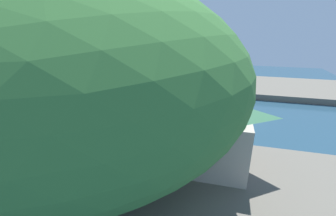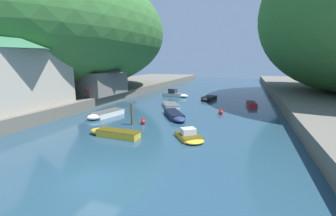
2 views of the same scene
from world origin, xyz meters
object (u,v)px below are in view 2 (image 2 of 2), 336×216
at_px(boat_mid_channel, 175,116).
at_px(boat_moored_right, 251,104).
at_px(boat_cabin_cruiser, 170,105).
at_px(waterfront_building, 2,68).
at_px(boat_yellow_tender, 208,99).
at_px(boat_far_upstream, 176,94).
at_px(boat_red_skiff, 104,114).
at_px(channel_buoy_near, 143,122).
at_px(boathouse_shed, 96,77).
at_px(boat_small_dinghy, 190,136).
at_px(channel_buoy_far, 221,112).
at_px(person_on_quay, 88,92).
at_px(boat_open_rowboat, 112,133).

xyz_separation_m(boat_mid_channel, boat_moored_right, (9.26, 12.28, -0.03)).
xyz_separation_m(boat_mid_channel, boat_cabin_cruiser, (-3.26, 7.44, -0.07)).
bearing_deg(waterfront_building, boat_cabin_cruiser, 43.49).
xyz_separation_m(boat_yellow_tender, boat_far_upstream, (-7.21, 2.44, 0.15)).
bearing_deg(boat_far_upstream, boat_red_skiff, 5.04).
height_order(boat_moored_right, channel_buoy_near, channel_buoy_near).
distance_m(waterfront_building, boat_red_skiff, 12.98).
distance_m(boat_cabin_cruiser, channel_buoy_near, 11.39).
bearing_deg(boat_far_upstream, boathouse_shed, -29.93).
height_order(boat_small_dinghy, channel_buoy_near, boat_small_dinghy).
bearing_deg(channel_buoy_near, channel_buoy_far, 45.13).
xyz_separation_m(boathouse_shed, channel_buoy_near, (13.98, -10.40, -4.11)).
distance_m(boathouse_shed, boat_cabin_cruiser, 14.05).
bearing_deg(person_on_quay, channel_buoy_near, -93.41).
bearing_deg(boat_moored_right, boathouse_shed, -173.44).
relative_size(boat_yellow_tender, boat_moored_right, 0.90).
relative_size(boat_far_upstream, boat_open_rowboat, 1.11).
bearing_deg(channel_buoy_near, boat_mid_channel, 55.98).
height_order(boat_red_skiff, person_on_quay, person_on_quay).
height_order(waterfront_building, boat_moored_right, waterfront_building).
bearing_deg(boat_yellow_tender, boat_red_skiff, 70.98).
xyz_separation_m(waterfront_building, boat_open_rowboat, (15.63, -1.15, -6.02)).
bearing_deg(waterfront_building, boat_red_skiff, 27.23).
relative_size(boat_far_upstream, channel_buoy_far, 6.25).
height_order(boat_small_dinghy, channel_buoy_far, boat_small_dinghy).
bearing_deg(boat_mid_channel, boat_far_upstream, -104.89).
distance_m(boat_open_rowboat, boat_small_dinghy, 7.45).
relative_size(boathouse_shed, boat_moored_right, 1.87).
relative_size(boat_mid_channel, boat_small_dinghy, 1.57).
bearing_deg(boat_yellow_tender, person_on_quay, 51.54).
bearing_deg(boat_small_dinghy, person_on_quay, -61.63).
height_order(boathouse_shed, boat_yellow_tender, boathouse_shed).
distance_m(waterfront_building, boat_cabin_cruiser, 22.80).
xyz_separation_m(boat_open_rowboat, person_on_quay, (-11.16, 10.56, 2.19)).
bearing_deg(boat_small_dinghy, boat_red_skiff, -56.54).
bearing_deg(boat_mid_channel, person_on_quay, -38.93).
relative_size(boat_open_rowboat, boat_moored_right, 1.01).
relative_size(waterfront_building, channel_buoy_far, 14.97).
bearing_deg(boat_open_rowboat, boathouse_shed, 42.64).
xyz_separation_m(boat_far_upstream, channel_buoy_far, (10.80, -13.69, -0.11)).
xyz_separation_m(boat_far_upstream, boat_small_dinghy, (9.25, -24.96, -0.19)).
bearing_deg(boat_mid_channel, boat_cabin_cruiser, -98.60).
bearing_deg(channel_buoy_far, boat_yellow_tender, 107.69).
distance_m(waterfront_building, boat_moored_right, 35.29).
distance_m(boat_red_skiff, boat_moored_right, 23.41).
distance_m(boat_far_upstream, boat_small_dinghy, 26.61).
distance_m(channel_buoy_near, person_on_quay, 13.52).
bearing_deg(boat_moored_right, boat_mid_channel, -133.13).
bearing_deg(channel_buoy_near, person_on_quay, 154.85).
height_order(waterfront_building, channel_buoy_far, waterfront_building).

